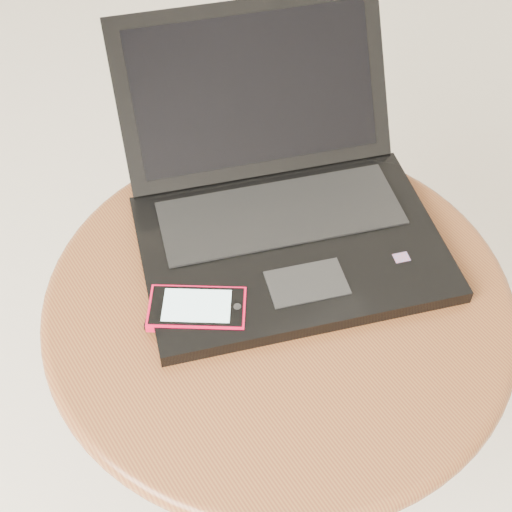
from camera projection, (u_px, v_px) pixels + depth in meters
table at (277, 338)px, 1.01m from camera, size 0.62×0.62×0.49m
laptop at (280, 200)px, 0.98m from camera, size 0.51×0.52×0.23m
phone_black at (193, 315)px, 0.90m from camera, size 0.12×0.12×0.01m
phone_pink at (197, 309)px, 0.89m from camera, size 0.14×0.12×0.01m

